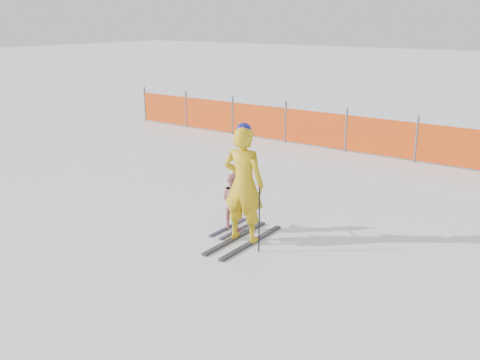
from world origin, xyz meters
name	(u,v)px	position (x,y,z in m)	size (l,w,h in m)	color
ground	(223,243)	(0.00, 0.00, 0.00)	(120.00, 120.00, 0.00)	white
adult	(244,184)	(0.24, 0.28, 1.03)	(0.78, 1.73, 2.06)	black
child	(233,200)	(-0.23, 0.60, 0.56)	(0.54, 1.05, 1.23)	black
ski_poles	(254,212)	(0.54, 0.16, 0.64)	(0.83, 0.47, 1.11)	black
safety_fence	(319,129)	(-1.98, 7.21, 0.56)	(14.35, 0.06, 1.25)	#595960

